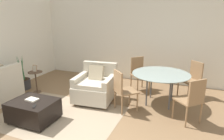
{
  "coord_description": "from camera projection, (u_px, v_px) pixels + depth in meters",
  "views": [
    {
      "loc": [
        1.81,
        -2.04,
        2.03
      ],
      "look_at": [
        0.13,
        2.15,
        0.75
      ],
      "focal_mm": 32.0,
      "sensor_mm": 36.0,
      "label": 1
    }
  ],
  "objects": [
    {
      "name": "book_stack",
      "position": [
        32.0,
        100.0,
        3.84
      ],
      "size": [
        0.24,
        0.18,
        0.03
      ],
      "color": "beige",
      "rests_on": "ottoman"
    },
    {
      "name": "picture_frame",
      "position": [
        35.0,
        68.0,
        5.17
      ],
      "size": [
        0.14,
        0.07,
        0.18
      ],
      "color": "#8C6647",
      "rests_on": "side_table"
    },
    {
      "name": "dining_chair_near_left",
      "position": [
        122.0,
        88.0,
        4.2
      ],
      "size": [
        0.59,
        0.59,
        0.9
      ],
      "color": "#93704C",
      "rests_on": "ground_plane"
    },
    {
      "name": "dining_table",
      "position": [
        161.0,
        76.0,
        4.52
      ],
      "size": [
        1.29,
        1.29,
        0.73
      ],
      "color": "#8C9E99",
      "rests_on": "ground_plane"
    },
    {
      "name": "dining_chair_far_left",
      "position": [
        139.0,
        71.0,
        5.42
      ],
      "size": [
        0.59,
        0.59,
        0.9
      ],
      "color": "#93704C",
      "rests_on": "ground_plane"
    },
    {
      "name": "armchair",
      "position": [
        95.0,
        87.0,
        4.77
      ],
      "size": [
        0.94,
        0.98,
        0.87
      ],
      "color": "beige",
      "rests_on": "ground_plane"
    },
    {
      "name": "dining_chair_far_right",
      "position": [
        193.0,
        77.0,
        4.93
      ],
      "size": [
        0.59,
        0.59,
        0.9
      ],
      "color": "#93704C",
      "rests_on": "ground_plane"
    },
    {
      "name": "ottoman",
      "position": [
        34.0,
        110.0,
        3.87
      ],
      "size": [
        0.85,
        0.67,
        0.42
      ],
      "color": "black",
      "rests_on": "ground_plane"
    },
    {
      "name": "area_rug",
      "position": [
        60.0,
        116.0,
        4.11
      ],
      "size": [
        2.43,
        1.82,
        0.01
      ],
      "color": "gray",
      "rests_on": "ground_plane"
    },
    {
      "name": "dining_chair_near_right",
      "position": [
        192.0,
        98.0,
        3.71
      ],
      "size": [
        0.59,
        0.59,
        0.9
      ],
      "color": "#93704C",
      "rests_on": "ground_plane"
    },
    {
      "name": "potted_plant",
      "position": [
        23.0,
        81.0,
        5.55
      ],
      "size": [
        0.41,
        0.41,
        0.97
      ],
      "color": "#333338",
      "rests_on": "ground_plane"
    },
    {
      "name": "tv_remote_primary",
      "position": [
        34.0,
        106.0,
        3.58
      ],
      "size": [
        0.11,
        0.14,
        0.01
      ],
      "color": "black",
      "rests_on": "ottoman"
    },
    {
      "name": "side_table",
      "position": [
        36.0,
        78.0,
        5.25
      ],
      "size": [
        0.36,
        0.36,
        0.57
      ],
      "color": "#4C3828",
      "rests_on": "ground_plane"
    },
    {
      "name": "wall_back",
      "position": [
        129.0,
        36.0,
        6.13
      ],
      "size": [
        12.0,
        0.06,
        2.75
      ],
      "color": "white",
      "rests_on": "ground_plane"
    }
  ]
}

